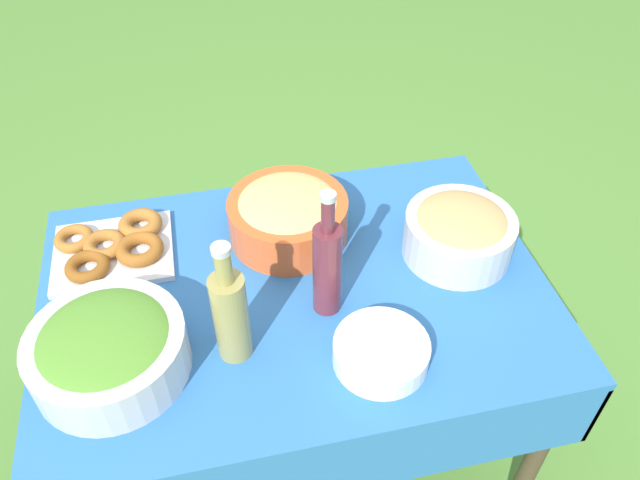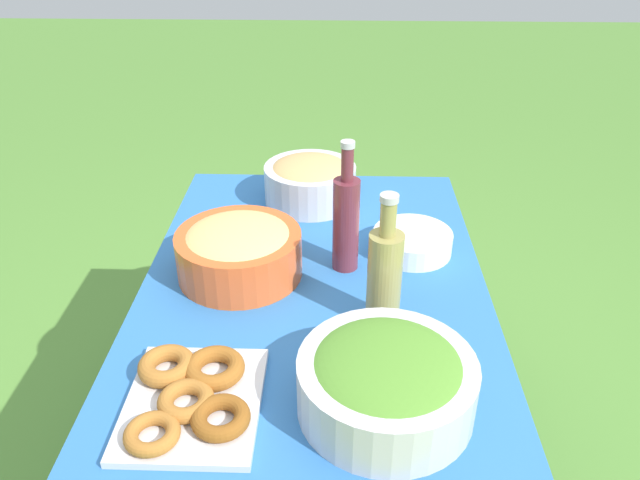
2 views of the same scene
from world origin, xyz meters
name	(u,v)px [view 1 (image 1 of 2)]	position (x,y,z in m)	size (l,w,h in m)	color
ground_plane	(301,438)	(0.00, 0.00, 0.00)	(14.00, 14.00, 0.00)	#568C38
picnic_table	(296,313)	(0.00, 0.00, 0.65)	(1.26, 0.87, 0.75)	#2D6BB2
salad_bowl	(108,349)	(-0.44, -0.15, 0.82)	(0.34, 0.34, 0.14)	silver
pasta_bowl	(288,215)	(0.02, 0.19, 0.82)	(0.32, 0.32, 0.14)	#E05B28
donut_platter	(114,247)	(-0.44, 0.22, 0.77)	(0.33, 0.28, 0.05)	silver
plate_stack	(381,352)	(0.14, -0.26, 0.78)	(0.22, 0.22, 0.06)	white
olive_oil_bottle	(231,314)	(-0.17, -0.16, 0.88)	(0.08, 0.08, 0.33)	#998E4C
wine_bottle	(327,266)	(0.06, -0.08, 0.89)	(0.07, 0.07, 0.35)	maroon
bread_bowl	(459,232)	(0.44, 0.03, 0.82)	(0.28, 0.28, 0.14)	silver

